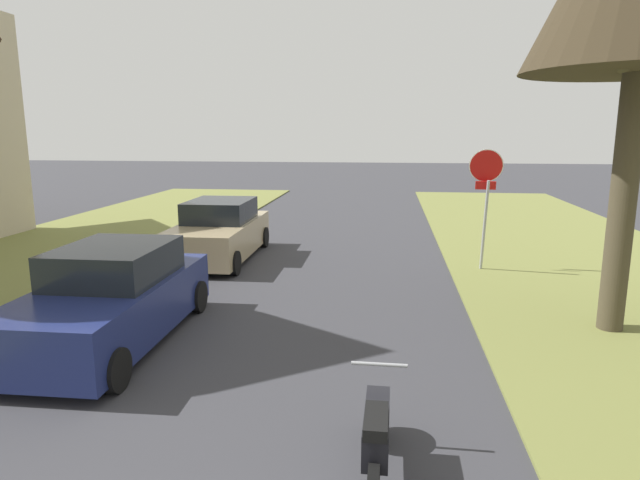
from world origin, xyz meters
name	(u,v)px	position (x,y,z in m)	size (l,w,h in m)	color
stop_sign_far	(486,183)	(4.38, 12.44, 2.17)	(0.81, 0.58, 2.94)	#9EA0A5
parked_sedan_navy	(112,299)	(-2.37, 6.92, 0.72)	(1.98, 4.42, 1.57)	navy
parked_sedan_tan	(219,232)	(-2.45, 12.93, 0.72)	(1.98, 4.42, 1.57)	tan
parked_motorcycle	(376,437)	(1.99, 3.73, 0.48)	(0.60, 2.05, 0.97)	black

